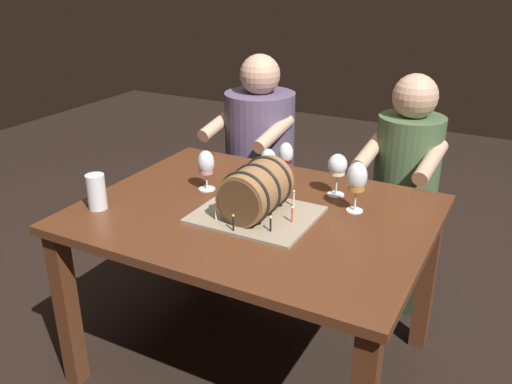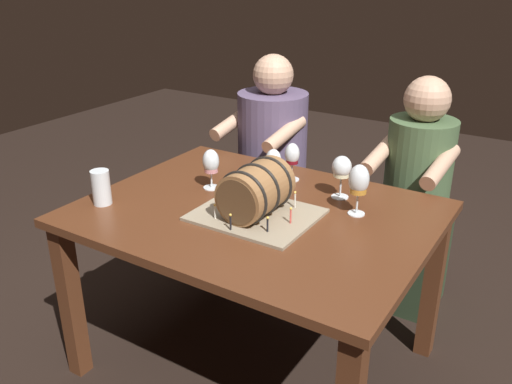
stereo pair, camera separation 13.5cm
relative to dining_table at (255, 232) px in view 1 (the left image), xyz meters
The scene contains 11 objects.
ground_plane 0.64m from the dining_table, ahead, with size 8.00×8.00×0.00m, color black.
dining_table is the anchor object (origin of this frame).
barrel_cake 0.20m from the dining_table, 58.71° to the right, with size 0.44×0.37×0.21m.
wine_glass_red 0.41m from the dining_table, 95.72° to the left, with size 0.07×0.07×0.17m.
wine_glass_rose 0.36m from the dining_table, 162.87° to the left, with size 0.07×0.07×0.17m.
wine_glass_empty 0.33m from the dining_table, 105.14° to the left, with size 0.07×0.07×0.17m.
wine_glass_white 0.43m from the dining_table, 51.86° to the left, with size 0.08×0.08×0.18m.
wine_glass_amber 0.45m from the dining_table, 26.62° to the left, with size 0.08×0.08×0.20m.
beer_pint 0.64m from the dining_table, 153.41° to the right, with size 0.07×0.07×0.14m.
person_seated_left 0.90m from the dining_table, 116.62° to the left, with size 0.43×0.51×1.20m.
person_seated_right 0.90m from the dining_table, 63.39° to the left, with size 0.37×0.47×1.17m.
Camera 1 is at (0.91, -1.70, 1.64)m, focal length 38.16 mm.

